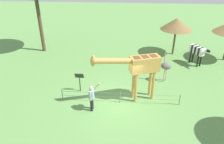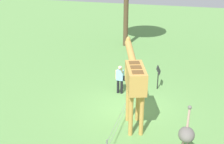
% 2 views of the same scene
% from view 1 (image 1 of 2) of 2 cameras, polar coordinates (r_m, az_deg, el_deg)
% --- Properties ---
extents(ground_plane, '(60.00, 60.00, 0.00)m').
position_cam_1_polar(ground_plane, '(13.39, 2.09, -7.70)').
color(ground_plane, '#60934C').
extents(giraffe, '(3.94, 1.75, 3.25)m').
position_cam_1_polar(giraffe, '(12.57, 6.98, 1.38)').
color(giraffe, '#C69347').
rests_on(giraffe, ground_plane).
extents(visitor, '(0.63, 0.59, 1.72)m').
position_cam_1_polar(visitor, '(12.30, -5.32, -6.38)').
color(visitor, black).
rests_on(visitor, ground_plane).
extents(zebra, '(1.21, 1.69, 1.66)m').
position_cam_1_polar(zebra, '(18.42, 21.38, 5.02)').
color(zebra, black).
rests_on(zebra, ground_plane).
extents(ostrich, '(0.70, 0.56, 2.25)m').
position_cam_1_polar(ostrich, '(15.29, 13.90, 1.51)').
color(ostrich, '#CC9E93').
rests_on(ostrich, ground_plane).
extents(shade_hut_far, '(2.65, 2.65, 3.22)m').
position_cam_1_polar(shade_hut_far, '(19.44, 16.50, 11.91)').
color(shade_hut_far, brown).
rests_on(shade_hut_far, ground_plane).
extents(info_sign, '(0.56, 0.21, 1.32)m').
position_cam_1_polar(info_sign, '(14.01, -8.47, -1.60)').
color(info_sign, black).
rests_on(info_sign, ground_plane).
extents(wire_fence, '(7.05, 0.05, 0.75)m').
position_cam_1_polar(wire_fence, '(13.10, 2.11, -6.46)').
color(wire_fence, slate).
rests_on(wire_fence, ground_plane).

